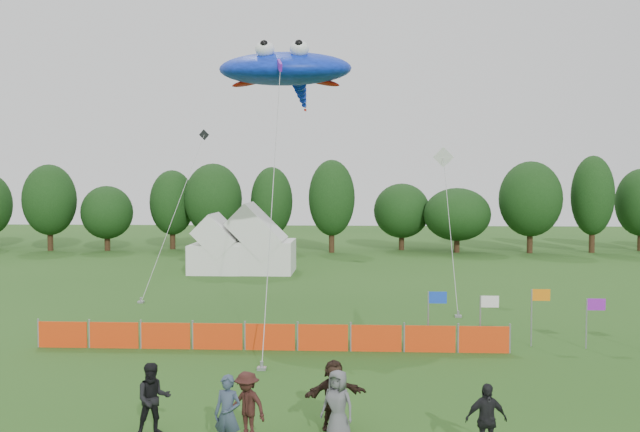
{
  "coord_description": "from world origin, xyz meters",
  "views": [
    {
      "loc": [
        1.29,
        -18.29,
        6.47
      ],
      "look_at": [
        0.0,
        6.0,
        5.2
      ],
      "focal_mm": 40.0,
      "sensor_mm": 36.0,
      "label": 1
    }
  ],
  "objects_px": {
    "tent_left": "(218,249)",
    "spectator_d": "(486,420)",
    "barrier_fence": "(270,337)",
    "spectator_a": "(228,414)",
    "spectator_f": "(334,394)",
    "spectator_e": "(338,406)",
    "spectator_b": "(153,399)",
    "spectator_c": "(247,405)",
    "stingray_kite": "(287,71)",
    "tent_right": "(257,246)"
  },
  "relations": [
    {
      "from": "tent_left",
      "to": "barrier_fence",
      "type": "height_order",
      "value": "tent_left"
    },
    {
      "from": "spectator_c",
      "to": "spectator_b",
      "type": "bearing_deg",
      "value": -154.77
    },
    {
      "from": "tent_left",
      "to": "spectator_e",
      "type": "height_order",
      "value": "tent_left"
    },
    {
      "from": "tent_right",
      "to": "spectator_e",
      "type": "xyz_separation_m",
      "value": [
        6.46,
        -31.44,
        -0.95
      ]
    },
    {
      "from": "tent_left",
      "to": "tent_right",
      "type": "height_order",
      "value": "tent_right"
    },
    {
      "from": "spectator_b",
      "to": "spectator_e",
      "type": "bearing_deg",
      "value": -25.34
    },
    {
      "from": "barrier_fence",
      "to": "spectator_a",
      "type": "xyz_separation_m",
      "value": [
        0.25,
        -10.12,
        0.43
      ]
    },
    {
      "from": "spectator_a",
      "to": "spectator_e",
      "type": "xyz_separation_m",
      "value": [
        2.57,
        0.91,
        -0.04
      ]
    },
    {
      "from": "tent_left",
      "to": "spectator_c",
      "type": "distance_m",
      "value": 31.85
    },
    {
      "from": "barrier_fence",
      "to": "spectator_c",
      "type": "relative_size",
      "value": 10.6
    },
    {
      "from": "tent_left",
      "to": "spectator_d",
      "type": "distance_m",
      "value": 34.32
    },
    {
      "from": "spectator_e",
      "to": "stingray_kite",
      "type": "distance_m",
      "value": 21.87
    },
    {
      "from": "spectator_c",
      "to": "spectator_e",
      "type": "bearing_deg",
      "value": 26.97
    },
    {
      "from": "tent_right",
      "to": "spectator_e",
      "type": "relative_size",
      "value": 2.9
    },
    {
      "from": "tent_right",
      "to": "spectator_b",
      "type": "bearing_deg",
      "value": -86.72
    },
    {
      "from": "spectator_f",
      "to": "spectator_b",
      "type": "bearing_deg",
      "value": 169.28
    },
    {
      "from": "tent_right",
      "to": "stingray_kite",
      "type": "height_order",
      "value": "stingray_kite"
    },
    {
      "from": "spectator_c",
      "to": "spectator_d",
      "type": "height_order",
      "value": "spectator_d"
    },
    {
      "from": "barrier_fence",
      "to": "spectator_a",
      "type": "relative_size",
      "value": 9.61
    },
    {
      "from": "spectator_b",
      "to": "spectator_f",
      "type": "xyz_separation_m",
      "value": [
        4.55,
        0.71,
        -0.02
      ]
    },
    {
      "from": "tent_left",
      "to": "spectator_a",
      "type": "height_order",
      "value": "tent_left"
    },
    {
      "from": "tent_left",
      "to": "spectator_b",
      "type": "xyz_separation_m",
      "value": [
        4.48,
        -30.95,
        -0.73
      ]
    },
    {
      "from": "spectator_c",
      "to": "spectator_f",
      "type": "distance_m",
      "value": 2.3
    },
    {
      "from": "spectator_b",
      "to": "spectator_c",
      "type": "bearing_deg",
      "value": -26.19
    },
    {
      "from": "barrier_fence",
      "to": "spectator_b",
      "type": "xyz_separation_m",
      "value": [
        -1.85,
        -9.01,
        0.42
      ]
    },
    {
      "from": "spectator_e",
      "to": "tent_left",
      "type": "bearing_deg",
      "value": 133.24
    },
    {
      "from": "barrier_fence",
      "to": "spectator_f",
      "type": "xyz_separation_m",
      "value": [
        2.7,
        -8.3,
        0.4
      ]
    },
    {
      "from": "barrier_fence",
      "to": "spectator_a",
      "type": "bearing_deg",
      "value": -88.57
    },
    {
      "from": "spectator_c",
      "to": "tent_left",
      "type": "bearing_deg",
      "value": 130.98
    },
    {
      "from": "spectator_d",
      "to": "barrier_fence",
      "type": "bearing_deg",
      "value": 110.9
    },
    {
      "from": "spectator_a",
      "to": "stingray_kite",
      "type": "height_order",
      "value": "stingray_kite"
    },
    {
      "from": "tent_left",
      "to": "spectator_a",
      "type": "distance_m",
      "value": 32.73
    },
    {
      "from": "spectator_d",
      "to": "stingray_kite",
      "type": "relative_size",
      "value": 0.08
    },
    {
      "from": "spectator_d",
      "to": "spectator_e",
      "type": "xyz_separation_m",
      "value": [
        -3.48,
        0.76,
        0.03
      ]
    },
    {
      "from": "spectator_b",
      "to": "tent_left",
      "type": "bearing_deg",
      "value": 75.31
    },
    {
      "from": "tent_left",
      "to": "stingray_kite",
      "type": "bearing_deg",
      "value": -64.16
    },
    {
      "from": "spectator_c",
      "to": "stingray_kite",
      "type": "height_order",
      "value": "stingray_kite"
    },
    {
      "from": "spectator_a",
      "to": "spectator_d",
      "type": "xyz_separation_m",
      "value": [
        6.05,
        0.15,
        -0.07
      ]
    },
    {
      "from": "tent_right",
      "to": "spectator_f",
      "type": "relative_size",
      "value": 2.88
    },
    {
      "from": "tent_right",
      "to": "spectator_c",
      "type": "bearing_deg",
      "value": -82.38
    },
    {
      "from": "spectator_a",
      "to": "spectator_c",
      "type": "relative_size",
      "value": 1.1
    },
    {
      "from": "tent_left",
      "to": "spectator_d",
      "type": "height_order",
      "value": "tent_left"
    },
    {
      "from": "spectator_a",
      "to": "spectator_b",
      "type": "distance_m",
      "value": 2.38
    },
    {
      "from": "tent_left",
      "to": "stingray_kite",
      "type": "xyz_separation_m",
      "value": [
        6.05,
        -12.49,
        10.24
      ]
    },
    {
      "from": "tent_right",
      "to": "spectator_b",
      "type": "xyz_separation_m",
      "value": [
        1.79,
        -31.25,
        -0.92
      ]
    },
    {
      "from": "spectator_d",
      "to": "spectator_f",
      "type": "bearing_deg",
      "value": 143.79
    },
    {
      "from": "tent_right",
      "to": "spectator_a",
      "type": "bearing_deg",
      "value": -83.14
    },
    {
      "from": "tent_left",
      "to": "spectator_a",
      "type": "bearing_deg",
      "value": -78.41
    },
    {
      "from": "spectator_b",
      "to": "spectator_c",
      "type": "distance_m",
      "value": 2.41
    },
    {
      "from": "spectator_b",
      "to": "spectator_f",
      "type": "distance_m",
      "value": 4.6
    }
  ]
}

